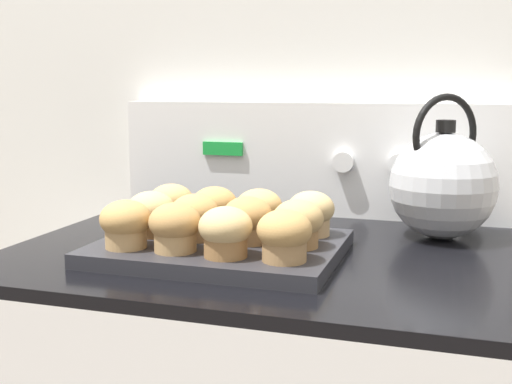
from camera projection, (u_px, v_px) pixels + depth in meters
name	position (u px, v px, depth m)	size (l,w,h in m)	color
wall_back	(318.00, 68.00, 1.28)	(8.00, 0.05, 2.40)	silver
control_panel	(312.00, 159.00, 1.25)	(0.77, 0.07, 0.22)	white
muffin_pan	(221.00, 248.00, 0.95)	(0.35, 0.27, 0.02)	#28282D
muffin_r0_c0	(126.00, 224.00, 0.91)	(0.07, 0.07, 0.07)	tan
muffin_r0_c1	(175.00, 227.00, 0.89)	(0.07, 0.07, 0.07)	tan
muffin_r0_c2	(226.00, 232.00, 0.86)	(0.07, 0.07, 0.07)	olive
muffin_r0_c3	(284.00, 235.00, 0.84)	(0.07, 0.07, 0.07)	#A37A4C
muffin_r1_c0	(151.00, 213.00, 0.98)	(0.07, 0.07, 0.07)	olive
muffin_r1_c1	(194.00, 217.00, 0.96)	(0.07, 0.07, 0.07)	#A37A4C
muffin_r1_c2	(247.00, 220.00, 0.93)	(0.07, 0.07, 0.07)	#A37A4C
muffin_r1_c3	(298.00, 223.00, 0.91)	(0.07, 0.07, 0.07)	olive
muffin_r2_c0	(171.00, 204.00, 1.06)	(0.07, 0.07, 0.07)	tan
muffin_r2_c1	(214.00, 208.00, 1.03)	(0.07, 0.07, 0.07)	tan
muffin_r2_c2	(259.00, 210.00, 1.00)	(0.07, 0.07, 0.07)	olive
muffin_r2_c3	(311.00, 213.00, 0.98)	(0.07, 0.07, 0.07)	tan
tea_kettle	(444.00, 184.00, 1.05)	(0.19, 0.19, 0.24)	silver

